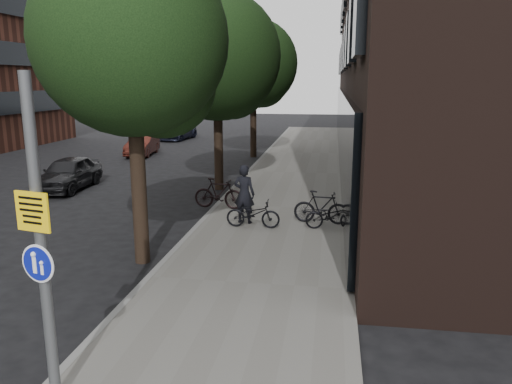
% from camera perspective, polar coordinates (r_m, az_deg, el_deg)
% --- Properties ---
extents(ground, '(120.00, 120.00, 0.00)m').
position_cam_1_polar(ground, '(8.17, -6.88, -19.99)').
color(ground, black).
rests_on(ground, ground).
extents(sidewalk, '(4.50, 60.00, 0.12)m').
position_cam_1_polar(sidewalk, '(17.24, 2.81, -1.90)').
color(sidewalk, '#62605B').
rests_on(sidewalk, ground).
extents(curb_edge, '(0.15, 60.00, 0.13)m').
position_cam_1_polar(curb_edge, '(17.61, -4.50, -1.60)').
color(curb_edge, slate).
rests_on(curb_edge, ground).
extents(street_tree_near, '(4.40, 4.40, 7.50)m').
position_cam_1_polar(street_tree_near, '(12.12, -13.46, 15.71)').
color(street_tree_near, black).
rests_on(street_tree_near, ground).
extents(street_tree_mid, '(5.00, 5.00, 7.80)m').
position_cam_1_polar(street_tree_mid, '(20.26, -4.18, 14.67)').
color(street_tree_mid, black).
rests_on(street_tree_mid, ground).
extents(street_tree_far, '(5.00, 5.00, 7.80)m').
position_cam_1_polar(street_tree_far, '(29.10, -0.13, 14.09)').
color(street_tree_far, black).
rests_on(street_tree_far, ground).
extents(signpost, '(0.50, 0.15, 4.39)m').
position_cam_1_polar(signpost, '(6.95, -23.33, -5.62)').
color(signpost, '#595B5E').
rests_on(signpost, sidewalk).
extents(pedestrian, '(0.73, 0.56, 1.81)m').
position_cam_1_polar(pedestrian, '(15.12, -1.35, -0.21)').
color(pedestrian, black).
rests_on(pedestrian, sidewalk).
extents(parked_bike_facade_near, '(1.58, 0.71, 0.81)m').
position_cam_1_polar(parked_bike_facade_near, '(14.77, 8.64, -2.68)').
color(parked_bike_facade_near, black).
rests_on(parked_bike_facade_near, sidewalk).
extents(parked_bike_facade_far, '(1.73, 0.67, 1.01)m').
position_cam_1_polar(parked_bike_facade_far, '(15.26, 7.48, -1.74)').
color(parked_bike_facade_far, black).
rests_on(parked_bike_facade_far, sidewalk).
extents(parked_bike_curb_near, '(1.60, 0.58, 0.84)m').
position_cam_1_polar(parked_bike_curb_near, '(14.74, -0.34, -2.49)').
color(parked_bike_curb_near, black).
rests_on(parked_bike_curb_near, sidewalk).
extents(parked_bike_curb_far, '(1.78, 0.65, 1.05)m').
position_cam_1_polar(parked_bike_curb_far, '(16.94, -4.27, -0.16)').
color(parked_bike_curb_far, black).
rests_on(parked_bike_curb_far, sidewalk).
extents(parked_car_near, '(1.77, 3.99, 1.33)m').
position_cam_1_polar(parked_car_near, '(21.82, -20.67, 2.02)').
color(parked_car_near, black).
rests_on(parked_car_near, ground).
extents(parked_car_mid, '(1.69, 3.81, 1.22)m').
position_cam_1_polar(parked_car_mid, '(30.60, -12.88, 5.25)').
color(parked_car_mid, '#531F17').
rests_on(parked_car_mid, ground).
extents(parked_car_far, '(2.23, 4.51, 1.26)m').
position_cam_1_polar(parked_car_far, '(38.45, -8.88, 6.91)').
color(parked_car_far, '#1B1E31').
rests_on(parked_car_far, ground).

